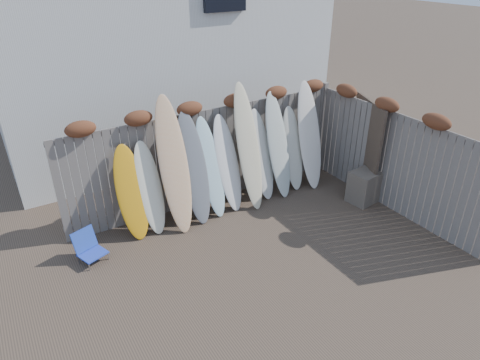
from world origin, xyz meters
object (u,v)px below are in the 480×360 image
beach_chair (88,247)px  lattice_panel (365,147)px  surfboard_0 (131,193)px  wooden_crate (364,187)px

beach_chair → lattice_panel: lattice_panel is taller
surfboard_0 → lattice_panel: bearing=-9.4°
lattice_panel → surfboard_0: size_ratio=1.13×
beach_chair → wooden_crate: size_ratio=0.81×
wooden_crate → surfboard_0: 4.75m
beach_chair → wooden_crate: bearing=-10.8°
lattice_panel → surfboard_0: 4.94m
wooden_crate → lattice_panel: 0.87m
wooden_crate → lattice_panel: (0.34, 0.44, 0.67)m
wooden_crate → beach_chair: bearing=169.2°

